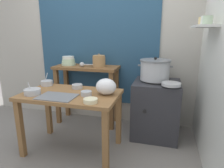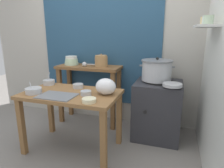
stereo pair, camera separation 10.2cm
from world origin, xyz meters
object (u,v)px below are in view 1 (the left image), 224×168
plastic_bag (106,87)px  prep_bowl_1 (77,86)px  prep_bowl_3 (91,100)px  prep_bowl_4 (32,91)px  back_shelf_table (87,80)px  clay_pot (99,61)px  prep_bowl_0 (86,93)px  serving_tray (57,97)px  prep_table (71,102)px  steamer_pot (155,70)px  prep_bowl_2 (47,83)px  bowl_stack_enamel (68,61)px  stove_block (156,109)px  prep_bowl_5 (101,87)px  wide_pan (171,84)px  ladle (83,64)px

plastic_bag → prep_bowl_1: plastic_bag is taller
prep_bowl_3 → prep_bowl_4: bearing=174.0°
back_shelf_table → clay_pot: bearing=0.0°
prep_bowl_0 → prep_bowl_1: same height
plastic_bag → prep_bowl_4: plastic_bag is taller
serving_tray → prep_bowl_1: prep_bowl_1 is taller
prep_bowl_0 → prep_bowl_4: size_ratio=0.66×
prep_table → steamer_pot: 1.15m
clay_pot → prep_bowl_2: clay_pot is taller
clay_pot → bowl_stack_enamel: bearing=178.2°
stove_block → plastic_bag: (-0.53, -0.58, 0.43)m
stove_block → prep_bowl_2: 1.49m
prep_bowl_5 → prep_bowl_0: bearing=-104.3°
prep_bowl_1 → prep_bowl_2: size_ratio=0.81×
plastic_bag → prep_table: bearing=-171.7°
prep_bowl_1 → prep_bowl_3: (0.34, -0.43, -0.01)m
prep_table → steamer_pot: (0.89, 0.66, 0.31)m
prep_bowl_1 → plastic_bag: bearing=-18.5°
wide_pan → prep_bowl_1: bearing=-169.3°
plastic_bag → prep_bowl_3: bearing=-103.6°
prep_table → prep_bowl_2: size_ratio=6.80×
serving_tray → prep_bowl_2: bearing=133.7°
clay_pot → plastic_bag: 0.80m
back_shelf_table → ladle: (-0.02, -0.07, 0.26)m
clay_pot → prep_bowl_4: (-0.47, -0.93, -0.23)m
wide_pan → prep_bowl_5: bearing=-168.7°
bowl_stack_enamel → prep_bowl_3: (0.75, -1.02, -0.22)m
wide_pan → prep_bowl_3: 1.00m
stove_block → prep_bowl_1: stove_block is taller
wide_pan → prep_bowl_5: size_ratio=2.04×
prep_table → plastic_bag: size_ratio=4.80×
bowl_stack_enamel → plastic_bag: bearing=-41.4°
wide_pan → prep_bowl_1: wide_pan is taller
prep_table → wide_pan: wide_pan is taller
plastic_bag → prep_bowl_1: (-0.41, 0.14, -0.06)m
prep_table → prep_bowl_2: (-0.45, 0.22, 0.15)m
serving_tray → prep_table: bearing=66.7°
prep_bowl_4 → prep_bowl_3: bearing=-6.0°
prep_table → serving_tray: serving_tray is taller
ladle → serving_tray: 0.89m
clay_pot → prep_bowl_3: 1.06m
back_shelf_table → prep_bowl_5: (0.40, -0.52, 0.07)m
prep_bowl_1 → prep_bowl_4: 0.52m
bowl_stack_enamel → ladle: size_ratio=0.70×
prep_table → prep_bowl_5: (0.28, 0.25, 0.14)m
prep_bowl_0 → prep_bowl_3: 0.23m
back_shelf_table → prep_bowl_0: back_shelf_table is taller
prep_table → stove_block: stove_block is taller
steamer_pot → ladle: 1.04m
prep_bowl_1 → prep_bowl_2: bearing=176.9°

